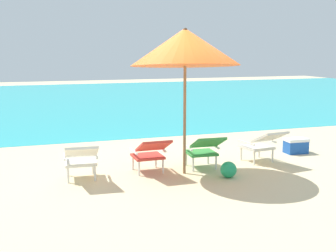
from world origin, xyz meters
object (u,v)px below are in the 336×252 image
at_px(beach_umbrella_center, 185,47).
at_px(lounge_chair_far_left, 81,158).
at_px(lounge_chair_far_right, 263,143).
at_px(lounge_chair_near_left, 150,152).
at_px(beach_ball, 229,170).
at_px(lounge_chair_near_right, 204,148).
at_px(cooler_box, 296,146).

bearing_deg(beach_umbrella_center, lounge_chair_far_left, 177.03).
distance_m(lounge_chair_far_right, beach_umbrella_center, 2.47).
height_order(lounge_chair_far_left, lounge_chair_near_left, same).
bearing_deg(lounge_chair_near_left, beach_ball, -27.43).
distance_m(lounge_chair_far_left, lounge_chair_near_left, 1.21).
relative_size(lounge_chair_near_right, beach_umbrella_center, 0.35).
relative_size(lounge_chair_far_left, lounge_chair_near_left, 1.03).
xyz_separation_m(lounge_chair_far_left, lounge_chair_near_left, (1.21, 0.05, 0.00)).
xyz_separation_m(lounge_chair_near_left, cooler_box, (3.37, 0.55, -0.24)).
height_order(lounge_chair_far_left, cooler_box, lounge_chair_far_left).
distance_m(lounge_chair_near_left, beach_ball, 1.39).
relative_size(lounge_chair_near_right, cooler_box, 1.86).
distance_m(beach_umbrella_center, cooler_box, 3.52).
relative_size(lounge_chair_near_left, lounge_chair_near_right, 0.98).
distance_m(lounge_chair_near_left, cooler_box, 3.42).
bearing_deg(beach_umbrella_center, lounge_chair_far_right, 6.10).
height_order(lounge_chair_near_right, lounge_chair_far_right, same).
height_order(lounge_chair_near_left, beach_ball, lounge_chair_near_left).
relative_size(beach_umbrella_center, cooler_box, 5.34).
xyz_separation_m(lounge_chair_far_left, lounge_chair_far_right, (3.47, 0.09, 0.00)).
xyz_separation_m(lounge_chair_near_left, beach_ball, (1.21, -0.63, -0.26)).
height_order(lounge_chair_far_right, beach_ball, lounge_chair_far_right).
xyz_separation_m(lounge_chair_near_left, lounge_chair_near_right, (1.00, -0.05, 0.00)).
xyz_separation_m(lounge_chair_near_left, beach_umbrella_center, (0.58, -0.15, 1.80)).
height_order(lounge_chair_far_left, beach_ball, lounge_chair_far_left).
bearing_deg(lounge_chair_near_right, lounge_chair_far_right, 3.84).
height_order(lounge_chair_far_left, lounge_chair_far_right, same).
height_order(lounge_chair_near_left, lounge_chair_far_right, same).
distance_m(lounge_chair_near_left, lounge_chair_near_right, 1.00).
bearing_deg(cooler_box, lounge_chair_near_left, -170.75).
relative_size(lounge_chair_far_left, beach_ball, 3.24).
bearing_deg(lounge_chair_near_right, beach_ball, -70.01).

